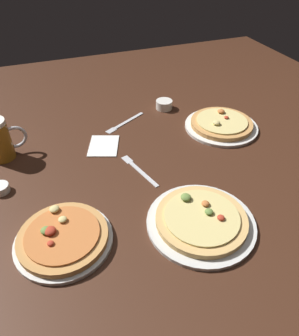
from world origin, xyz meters
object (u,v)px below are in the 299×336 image
object	(u,v)px
ramekin_butter	(164,105)
pizza_plate_side	(63,238)
ramekin_sauce	(0,188)
napkin_folded	(104,145)
fork_left	(139,169)
fork_spare	(125,123)
pizza_plate_far	(221,124)
pizza_plate_near	(201,220)

from	to	relation	value
ramekin_butter	pizza_plate_side	bearing A→B (deg)	-132.15
ramekin_sauce	napkin_folded	world-z (taller)	ramekin_sauce
pizza_plate_side	napkin_folded	distance (m)	0.45
ramekin_sauce	fork_left	distance (m)	0.45
napkin_folded	fork_spare	bearing A→B (deg)	47.31
fork_left	fork_spare	bearing A→B (deg)	81.81
pizza_plate_far	pizza_plate_side	distance (m)	0.79
ramekin_sauce	ramekin_butter	bearing A→B (deg)	25.07
pizza_plate_far	ramekin_sauce	world-z (taller)	pizza_plate_far
pizza_plate_side	ramekin_sauce	world-z (taller)	pizza_plate_side
napkin_folded	ramekin_butter	bearing A→B (deg)	30.70
pizza_plate_side	napkin_folded	xyz separation A→B (m)	(0.21, 0.40, -0.01)
pizza_plate_far	fork_spare	bearing A→B (deg)	154.38
fork_left	pizza_plate_far	bearing A→B (deg)	19.18
pizza_plate_near	fork_left	size ratio (longest dim) A/B	1.58
ramekin_butter	fork_left	bearing A→B (deg)	-123.69
napkin_folded	fork_left	bearing A→B (deg)	-66.60
pizza_plate_far	ramekin_sauce	distance (m)	0.86
pizza_plate_near	ramekin_butter	distance (m)	0.69
pizza_plate_near	ramekin_butter	bearing A→B (deg)	76.12
pizza_plate_far	pizza_plate_side	size ratio (longest dim) A/B	1.13
pizza_plate_side	ramekin_butter	distance (m)	0.81
pizza_plate_side	fork_spare	distance (m)	0.63
fork_spare	ramekin_sauce	bearing A→B (deg)	-151.69
pizza_plate_far	fork_left	xyz separation A→B (m)	(-0.41, -0.14, -0.01)
pizza_plate_near	fork_spare	size ratio (longest dim) A/B	1.58
ramekin_sauce	ramekin_butter	xyz separation A→B (m)	(0.70, 0.33, 0.01)
ramekin_butter	fork_left	size ratio (longest dim) A/B	0.37
pizza_plate_far	fork_spare	size ratio (longest dim) A/B	1.52
pizza_plate_far	fork_spare	world-z (taller)	pizza_plate_far
napkin_folded	fork_spare	size ratio (longest dim) A/B	0.71
ramekin_butter	napkin_folded	size ratio (longest dim) A/B	0.53
pizza_plate_near	fork_left	world-z (taller)	pizza_plate_near
pizza_plate_side	ramekin_sauce	xyz separation A→B (m)	(-0.16, 0.27, -0.00)
pizza_plate_side	pizza_plate_far	bearing A→B (deg)	27.39
pizza_plate_far	fork_left	distance (m)	0.43
pizza_plate_side	fork_spare	xyz separation A→B (m)	(0.33, 0.54, -0.01)
pizza_plate_near	ramekin_butter	xyz separation A→B (m)	(0.17, 0.67, 0.00)
ramekin_sauce	pizza_plate_side	bearing A→B (deg)	-59.72
napkin_folded	fork_spare	world-z (taller)	napkin_folded
pizza_plate_far	napkin_folded	bearing A→B (deg)	175.36
ramekin_butter	pizza_plate_far	bearing A→B (deg)	-56.43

